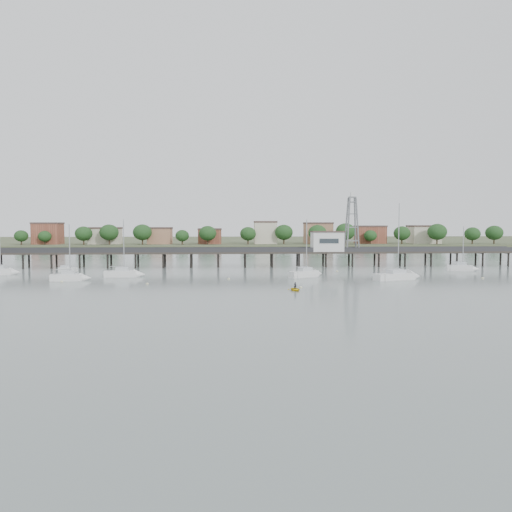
{
  "coord_description": "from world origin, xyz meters",
  "views": [
    {
      "loc": [
        -0.94,
        -69.13,
        11.15
      ],
      "look_at": [
        5.32,
        42.0,
        4.0
      ],
      "focal_mm": 35.0,
      "sensor_mm": 36.0,
      "label": 1
    }
  ],
  "objects_px": {
    "sailboat_c": "(309,274)",
    "yellow_dinghy": "(295,291)",
    "pier": "(232,252)",
    "sailboat_d": "(403,276)",
    "sailboat_a": "(74,277)",
    "white_tender": "(68,269)",
    "lattice_tower": "(352,224)",
    "sailboat_b": "(128,274)",
    "sailboat_f": "(4,272)",
    "sailboat_e": "(465,268)"
  },
  "relations": [
    {
      "from": "sailboat_b",
      "to": "sailboat_e",
      "type": "bearing_deg",
      "value": 3.87
    },
    {
      "from": "sailboat_e",
      "to": "white_tender",
      "type": "height_order",
      "value": "sailboat_e"
    },
    {
      "from": "pier",
      "to": "sailboat_d",
      "type": "bearing_deg",
      "value": -41.71
    },
    {
      "from": "sailboat_d",
      "to": "sailboat_c",
      "type": "distance_m",
      "value": 19.12
    },
    {
      "from": "sailboat_c",
      "to": "sailboat_f",
      "type": "distance_m",
      "value": 67.11
    },
    {
      "from": "pier",
      "to": "sailboat_f",
      "type": "bearing_deg",
      "value": -161.71
    },
    {
      "from": "white_tender",
      "to": "sailboat_f",
      "type": "bearing_deg",
      "value": -137.42
    },
    {
      "from": "sailboat_f",
      "to": "white_tender",
      "type": "distance_m",
      "value": 13.39
    },
    {
      "from": "sailboat_a",
      "to": "white_tender",
      "type": "distance_m",
      "value": 20.41
    },
    {
      "from": "sailboat_e",
      "to": "white_tender",
      "type": "relative_size",
      "value": 2.52
    },
    {
      "from": "lattice_tower",
      "to": "sailboat_a",
      "type": "xyz_separation_m",
      "value": [
        -62.92,
        -29.31,
        -10.45
      ]
    },
    {
      "from": "sailboat_d",
      "to": "sailboat_c",
      "type": "xyz_separation_m",
      "value": [
        -18.14,
        6.02,
        0.02
      ]
    },
    {
      "from": "sailboat_c",
      "to": "sailboat_a",
      "type": "height_order",
      "value": "sailboat_c"
    },
    {
      "from": "sailboat_d",
      "to": "yellow_dinghy",
      "type": "xyz_separation_m",
      "value": [
        -24.1,
        -15.87,
        -0.63
      ]
    },
    {
      "from": "white_tender",
      "to": "yellow_dinghy",
      "type": "height_order",
      "value": "yellow_dinghy"
    },
    {
      "from": "sailboat_a",
      "to": "yellow_dinghy",
      "type": "distance_m",
      "value": 45.15
    },
    {
      "from": "sailboat_b",
      "to": "white_tender",
      "type": "relative_size",
      "value": 2.9
    },
    {
      "from": "sailboat_b",
      "to": "sailboat_f",
      "type": "relative_size",
      "value": 1.07
    },
    {
      "from": "sailboat_c",
      "to": "yellow_dinghy",
      "type": "distance_m",
      "value": 22.7
    },
    {
      "from": "sailboat_b",
      "to": "yellow_dinghy",
      "type": "height_order",
      "value": "sailboat_b"
    },
    {
      "from": "sailboat_d",
      "to": "sailboat_e",
      "type": "xyz_separation_m",
      "value": [
        21.24,
        17.11,
        0.03
      ]
    },
    {
      "from": "sailboat_a",
      "to": "white_tender",
      "type": "xyz_separation_m",
      "value": [
        -7.21,
        19.1,
        -0.16
      ]
    },
    {
      "from": "sailboat_f",
      "to": "white_tender",
      "type": "relative_size",
      "value": 2.71
    },
    {
      "from": "sailboat_f",
      "to": "pier",
      "type": "bearing_deg",
      "value": 9.84
    },
    {
      "from": "sailboat_b",
      "to": "pier",
      "type": "bearing_deg",
      "value": 43.03
    },
    {
      "from": "pier",
      "to": "white_tender",
      "type": "distance_m",
      "value": 40.09
    },
    {
      "from": "lattice_tower",
      "to": "white_tender",
      "type": "bearing_deg",
      "value": -171.71
    },
    {
      "from": "sailboat_b",
      "to": "sailboat_c",
      "type": "xyz_separation_m",
      "value": [
        38.36,
        -1.8,
        0.0
      ]
    },
    {
      "from": "sailboat_a",
      "to": "pier",
      "type": "bearing_deg",
      "value": 36.97
    },
    {
      "from": "sailboat_c",
      "to": "yellow_dinghy",
      "type": "bearing_deg",
      "value": -136.34
    },
    {
      "from": "sailboat_d",
      "to": "pier",
      "type": "bearing_deg",
      "value": 117.56
    },
    {
      "from": "pier",
      "to": "yellow_dinghy",
      "type": "distance_m",
      "value": 47.82
    },
    {
      "from": "sailboat_c",
      "to": "sailboat_a",
      "type": "bearing_deg",
      "value": 154.48
    },
    {
      "from": "white_tender",
      "to": "lattice_tower",
      "type": "bearing_deg",
      "value": 22.12
    },
    {
      "from": "sailboat_d",
      "to": "sailboat_f",
      "type": "xyz_separation_m",
      "value": [
        -84.78,
        14.03,
        0.02
      ]
    },
    {
      "from": "lattice_tower",
      "to": "sailboat_b",
      "type": "distance_m",
      "value": 59.19
    },
    {
      "from": "lattice_tower",
      "to": "sailboat_b",
      "type": "height_order",
      "value": "lattice_tower"
    },
    {
      "from": "sailboat_a",
      "to": "white_tender",
      "type": "height_order",
      "value": "sailboat_a"
    },
    {
      "from": "sailboat_c",
      "to": "sailboat_f",
      "type": "bearing_deg",
      "value": 142.05
    },
    {
      "from": "pier",
      "to": "sailboat_a",
      "type": "xyz_separation_m",
      "value": [
        -31.42,
        -29.31,
        -3.14
      ]
    },
    {
      "from": "sailboat_b",
      "to": "sailboat_a",
      "type": "height_order",
      "value": "sailboat_b"
    },
    {
      "from": "lattice_tower",
      "to": "yellow_dinghy",
      "type": "bearing_deg",
      "value": -114.48
    },
    {
      "from": "sailboat_c",
      "to": "sailboat_e",
      "type": "xyz_separation_m",
      "value": [
        39.38,
        11.08,
        0.01
      ]
    },
    {
      "from": "sailboat_d",
      "to": "sailboat_a",
      "type": "relative_size",
      "value": 1.39
    },
    {
      "from": "lattice_tower",
      "to": "sailboat_b",
      "type": "relative_size",
      "value": 1.21
    },
    {
      "from": "sailboat_d",
      "to": "sailboat_e",
      "type": "bearing_deg",
      "value": 18.12
    },
    {
      "from": "lattice_tower",
      "to": "sailboat_a",
      "type": "height_order",
      "value": "lattice_tower"
    },
    {
      "from": "lattice_tower",
      "to": "white_tender",
      "type": "height_order",
      "value": "lattice_tower"
    },
    {
      "from": "sailboat_d",
      "to": "yellow_dinghy",
      "type": "height_order",
      "value": "sailboat_d"
    },
    {
      "from": "yellow_dinghy",
      "to": "white_tender",
      "type": "bearing_deg",
      "value": 135.74
    }
  ]
}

